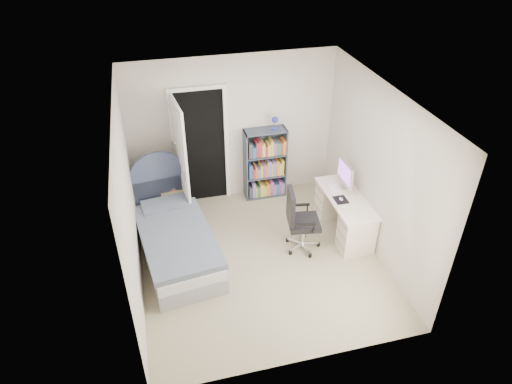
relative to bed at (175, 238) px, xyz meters
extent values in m
cube|color=gray|center=(1.17, -0.45, -0.31)|extent=(3.40, 3.60, 0.05)
cube|color=white|center=(1.17, -0.45, 2.24)|extent=(3.40, 3.60, 0.05)
cube|color=beige|center=(1.17, 1.38, 0.97)|extent=(3.40, 0.05, 2.50)
cube|color=beige|center=(1.17, -2.27, 0.97)|extent=(3.40, 0.05, 2.50)
cube|color=beige|center=(-0.55, -0.45, 0.97)|extent=(0.05, 3.60, 2.50)
cube|color=beige|center=(2.90, -0.45, 0.97)|extent=(0.05, 3.60, 2.50)
cube|color=black|center=(0.62, 1.35, 0.72)|extent=(0.80, 0.01, 2.00)
cube|color=white|center=(0.19, 1.32, 0.72)|extent=(0.06, 0.06, 2.00)
cube|color=white|center=(1.05, 1.32, 0.72)|extent=(0.06, 0.06, 2.00)
cube|color=white|center=(0.62, 1.32, 1.75)|extent=(0.92, 0.06, 0.06)
cube|color=white|center=(0.27, 0.92, 0.72)|extent=(0.12, 0.80, 2.00)
cube|color=gray|center=(0.01, -0.10, -0.16)|extent=(1.17, 2.06, 0.25)
cube|color=silver|center=(0.01, -0.10, 0.04)|extent=(1.15, 2.02, 0.16)
cube|color=slate|center=(0.03, -0.20, 0.16)|extent=(1.17, 1.77, 0.10)
cube|color=slate|center=(-0.08, 0.60, 0.18)|extent=(0.74, 0.48, 0.12)
cube|color=#3E4560|center=(-0.12, 0.91, 0.11)|extent=(0.93, 0.18, 0.78)
cylinder|color=#3E4560|center=(-0.12, 0.91, 0.50)|extent=(0.93, 0.18, 0.93)
cylinder|color=tan|center=(-0.08, 0.84, -0.03)|extent=(0.04, 0.04, 0.51)
cylinder|color=tan|center=(-0.08, 1.19, -0.03)|extent=(0.04, 0.04, 0.51)
cylinder|color=tan|center=(0.27, 0.84, -0.03)|extent=(0.04, 0.04, 0.51)
cylinder|color=tan|center=(0.27, 1.19, -0.03)|extent=(0.04, 0.04, 0.51)
cube|color=tan|center=(0.09, 1.01, 0.21)|extent=(0.41, 0.41, 0.03)
cube|color=tan|center=(0.09, 1.01, -0.10)|extent=(0.37, 0.37, 0.02)
cube|color=#B24C33|center=(0.04, 1.01, 0.24)|extent=(0.16, 0.23, 0.03)
cube|color=#3F598C|center=(0.04, 1.01, 0.27)|extent=(0.15, 0.21, 0.03)
cube|color=#D8CC7F|center=(0.04, 1.01, 0.30)|extent=(0.14, 0.20, 0.03)
cylinder|color=silver|center=(0.17, 1.16, -0.27)|extent=(0.18, 0.18, 0.02)
cylinder|color=silver|center=(0.17, 1.16, 0.36)|extent=(0.01, 0.01, 1.26)
sphere|color=silver|center=(0.22, 1.12, 0.96)|extent=(0.07, 0.07, 0.07)
cube|color=#3E4655|center=(1.34, 1.20, 0.35)|extent=(0.02, 0.30, 1.26)
cube|color=#3E4655|center=(2.03, 1.20, 0.35)|extent=(0.02, 0.30, 1.26)
cube|color=#3E4655|center=(1.69, 1.20, 0.97)|extent=(0.71, 0.30, 0.02)
cube|color=#3E4655|center=(1.69, 1.20, -0.27)|extent=(0.71, 0.30, 0.02)
cube|color=#3E4655|center=(1.69, 1.35, 0.35)|extent=(0.71, 0.01, 1.26)
cube|color=#3E4655|center=(1.69, 1.20, 0.12)|extent=(0.67, 0.28, 0.02)
cube|color=#3E4655|center=(1.69, 1.20, 0.52)|extent=(0.67, 0.28, 0.02)
cylinder|color=#262CA6|center=(1.84, 1.20, 0.99)|extent=(0.12, 0.12, 0.02)
cylinder|color=silver|center=(1.84, 1.20, 1.07)|extent=(0.02, 0.02, 0.16)
sphere|color=#262CA6|center=(1.84, 1.17, 1.16)|extent=(0.11, 0.11, 0.11)
cube|color=#3F3F3F|center=(1.41, 1.18, -0.15)|extent=(0.05, 0.21, 0.20)
cube|color=#7F72B2|center=(1.47, 1.18, -0.11)|extent=(0.05, 0.21, 0.28)
cube|color=#D8BF4C|center=(1.51, 1.18, -0.15)|extent=(0.03, 0.21, 0.20)
cube|color=#337F4C|center=(1.55, 1.18, -0.16)|extent=(0.04, 0.21, 0.18)
cube|color=#D8BF4C|center=(1.61, 1.18, -0.14)|extent=(0.06, 0.21, 0.22)
cube|color=#D8BF4C|center=(1.67, 1.18, -0.16)|extent=(0.05, 0.21, 0.19)
cube|color=orange|center=(1.73, 1.18, -0.14)|extent=(0.06, 0.21, 0.23)
cube|color=#994C7F|center=(1.79, 1.18, -0.12)|extent=(0.06, 0.21, 0.27)
cube|color=#7F72B2|center=(1.85, 1.18, -0.16)|extent=(0.04, 0.21, 0.18)
cube|color=#335999|center=(1.90, 1.18, -0.15)|extent=(0.05, 0.21, 0.20)
cube|color=#994C7F|center=(1.94, 1.18, -0.13)|extent=(0.04, 0.21, 0.25)
cube|color=#7F72B2|center=(1.99, 1.18, -0.14)|extent=(0.05, 0.21, 0.21)
cube|color=#335999|center=(1.41, 1.18, 0.27)|extent=(0.05, 0.21, 0.25)
cube|color=#B23333|center=(1.47, 1.18, 0.23)|extent=(0.04, 0.21, 0.17)
cube|color=orange|center=(1.51, 1.18, 0.25)|extent=(0.03, 0.21, 0.21)
cube|color=#7F72B2|center=(1.55, 1.18, 0.22)|extent=(0.05, 0.21, 0.17)
cube|color=#D8BF4C|center=(1.60, 1.18, 0.25)|extent=(0.04, 0.21, 0.23)
cube|color=#994C7F|center=(1.64, 1.18, 0.26)|extent=(0.04, 0.21, 0.24)
cube|color=orange|center=(1.68, 1.18, 0.25)|extent=(0.03, 0.21, 0.23)
cube|color=#7F72B2|center=(1.74, 1.18, 0.28)|extent=(0.06, 0.21, 0.28)
cube|color=#D8BF4C|center=(1.78, 1.18, 0.26)|extent=(0.03, 0.21, 0.24)
cube|color=#7F72B2|center=(1.83, 1.18, 0.27)|extent=(0.05, 0.21, 0.26)
cube|color=orange|center=(1.88, 1.18, 0.28)|extent=(0.04, 0.21, 0.28)
cube|color=#D8BF4C|center=(1.93, 1.18, 0.25)|extent=(0.04, 0.21, 0.23)
cube|color=#D8BF4C|center=(1.98, 1.18, 0.28)|extent=(0.04, 0.21, 0.28)
cube|color=#3F3F3F|center=(1.41, 1.18, 0.67)|extent=(0.06, 0.21, 0.26)
cube|color=#335999|center=(1.47, 1.18, 0.64)|extent=(0.06, 0.21, 0.19)
cube|color=#B23333|center=(1.53, 1.18, 0.68)|extent=(0.03, 0.21, 0.26)
cube|color=#B23333|center=(1.57, 1.18, 0.68)|extent=(0.05, 0.21, 0.28)
cube|color=#D8BF4C|center=(1.63, 1.18, 0.66)|extent=(0.05, 0.21, 0.23)
cube|color=#B23333|center=(1.68, 1.18, 0.63)|extent=(0.04, 0.21, 0.18)
cube|color=#D8BF4C|center=(1.73, 1.18, 0.65)|extent=(0.05, 0.21, 0.21)
cube|color=#D8BF4C|center=(1.78, 1.18, 0.68)|extent=(0.04, 0.21, 0.26)
cube|color=#7F72B2|center=(1.82, 1.18, 0.66)|extent=(0.03, 0.21, 0.22)
cube|color=#994C7F|center=(1.86, 1.18, 0.66)|extent=(0.03, 0.21, 0.23)
cube|color=#337F4C|center=(1.90, 1.18, 0.65)|extent=(0.05, 0.21, 0.22)
cube|color=#B23333|center=(1.95, 1.18, 0.65)|extent=(0.03, 0.21, 0.21)
cube|color=orange|center=(1.99, 1.18, 0.67)|extent=(0.06, 0.21, 0.24)
cube|color=#F2DFCA|center=(2.61, -0.11, 0.35)|extent=(0.53, 1.32, 0.03)
cube|color=#F2DFCA|center=(2.61, -0.58, 0.03)|extent=(0.49, 0.35, 0.61)
cube|color=#F2DFCA|center=(2.61, 0.35, 0.03)|extent=(0.49, 0.35, 0.61)
cube|color=silver|center=(2.70, 0.15, 0.37)|extent=(0.14, 0.14, 0.01)
cube|color=silver|center=(2.72, 0.15, 0.47)|extent=(0.03, 0.05, 0.19)
cube|color=silver|center=(2.68, 0.15, 0.63)|extent=(0.04, 0.49, 0.35)
cube|color=#9550C4|center=(2.66, 0.15, 0.64)|extent=(0.00, 0.44, 0.28)
cube|color=white|center=(2.50, 0.15, 0.37)|extent=(0.11, 0.35, 0.02)
cube|color=black|center=(2.50, -0.16, 0.36)|extent=(0.19, 0.23, 0.00)
ellipsoid|color=white|center=(2.50, -0.16, 0.38)|extent=(0.05, 0.09, 0.03)
cube|color=silver|center=(1.99, -0.35, -0.23)|extent=(0.26, 0.08, 0.02)
cylinder|color=black|center=(2.11, -0.37, -0.25)|extent=(0.06, 0.06, 0.06)
cube|color=silver|center=(1.92, -0.22, -0.23)|extent=(0.15, 0.25, 0.02)
cylinder|color=black|center=(1.98, -0.11, -0.25)|extent=(0.06, 0.06, 0.06)
cube|color=silver|center=(1.78, -0.24, -0.23)|extent=(0.21, 0.21, 0.02)
cylinder|color=black|center=(1.69, -0.15, -0.25)|extent=(0.06, 0.06, 0.06)
cube|color=silver|center=(1.75, -0.39, -0.23)|extent=(0.25, 0.15, 0.02)
cylinder|color=black|center=(1.64, -0.44, -0.25)|extent=(0.06, 0.06, 0.06)
cube|color=silver|center=(1.88, -0.46, -0.23)|extent=(0.08, 0.26, 0.02)
cylinder|color=black|center=(1.90, -0.58, -0.25)|extent=(0.06, 0.06, 0.06)
cylinder|color=silver|center=(1.87, -0.33, -0.03)|extent=(0.05, 0.05, 0.39)
cube|color=black|center=(1.87, -0.33, 0.18)|extent=(0.51, 0.51, 0.08)
cube|color=black|center=(1.66, -0.30, 0.48)|extent=(0.13, 0.41, 0.51)
cube|color=black|center=(1.81, -0.57, 0.33)|extent=(0.28, 0.08, 0.03)
cube|color=black|center=(1.89, -0.09, 0.33)|extent=(0.28, 0.08, 0.03)
camera|label=1|loc=(-0.12, -5.32, 4.27)|focal=32.00mm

